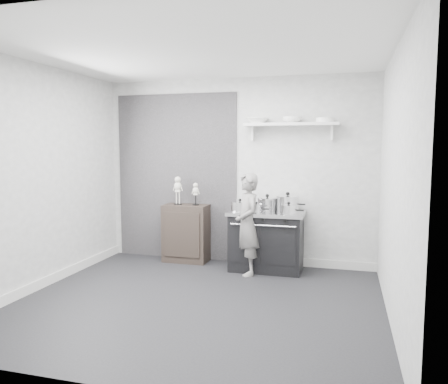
# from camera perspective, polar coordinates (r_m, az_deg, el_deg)

# --- Properties ---
(ground) EXTENTS (4.00, 4.00, 0.00)m
(ground) POSITION_cam_1_polar(r_m,az_deg,el_deg) (4.99, -3.53, -14.15)
(ground) COLOR black
(ground) RESTS_ON ground
(room_shell) EXTENTS (4.02, 3.62, 2.71)m
(room_shell) POSITION_cam_1_polar(r_m,az_deg,el_deg) (4.86, -4.07, 5.04)
(room_shell) COLOR #A0A09E
(room_shell) RESTS_ON ground
(wall_shelf) EXTENTS (1.30, 0.26, 0.24)m
(wall_shelf) POSITION_cam_1_polar(r_m,az_deg,el_deg) (6.15, 8.74, 8.63)
(wall_shelf) COLOR silver
(wall_shelf) RESTS_ON room_shell
(stove) EXTENTS (1.03, 0.64, 0.83)m
(stove) POSITION_cam_1_polar(r_m,az_deg,el_deg) (6.13, 5.58, -6.29)
(stove) COLOR black
(stove) RESTS_ON ground
(side_cabinet) EXTENTS (0.66, 0.38, 0.85)m
(side_cabinet) POSITION_cam_1_polar(r_m,az_deg,el_deg) (6.57, -4.93, -5.35)
(side_cabinet) COLOR black
(side_cabinet) RESTS_ON ground
(child) EXTENTS (0.54, 0.60, 1.37)m
(child) POSITION_cam_1_polar(r_m,az_deg,el_deg) (5.84, 3.07, -4.21)
(child) COLOR slate
(child) RESTS_ON ground
(pot_front_left) EXTENTS (0.33, 0.25, 0.18)m
(pot_front_left) POSITION_cam_1_polar(r_m,az_deg,el_deg) (6.01, 2.10, -1.88)
(pot_front_left) COLOR silver
(pot_front_left) RESTS_ON stove
(pot_back_left) EXTENTS (0.38, 0.29, 0.22)m
(pot_back_left) POSITION_cam_1_polar(r_m,az_deg,el_deg) (6.18, 5.67, -1.50)
(pot_back_left) COLOR silver
(pot_back_left) RESTS_ON stove
(pot_back_right) EXTENTS (0.40, 0.32, 0.26)m
(pot_back_right) POSITION_cam_1_polar(r_m,az_deg,el_deg) (6.10, 8.31, -1.46)
(pot_back_right) COLOR silver
(pot_back_right) RESTS_ON stove
(pot_front_right) EXTENTS (0.31, 0.23, 0.16)m
(pot_front_right) POSITION_cam_1_polar(r_m,az_deg,el_deg) (5.82, 8.44, -2.24)
(pot_front_right) COLOR silver
(pot_front_right) RESTS_ON stove
(pot_front_center) EXTENTS (0.25, 0.16, 0.15)m
(pot_front_center) POSITION_cam_1_polar(r_m,az_deg,el_deg) (5.91, 4.28, -2.10)
(pot_front_center) COLOR silver
(pot_front_center) RESTS_ON stove
(skeleton_full) EXTENTS (0.14, 0.09, 0.48)m
(skeleton_full) POSITION_cam_1_polar(r_m,az_deg,el_deg) (6.52, -6.05, 0.48)
(skeleton_full) COLOR beige
(skeleton_full) RESTS_ON side_cabinet
(skeleton_torso) EXTENTS (0.11, 0.07, 0.38)m
(skeleton_torso) POSITION_cam_1_polar(r_m,az_deg,el_deg) (6.43, -3.73, -0.04)
(skeleton_torso) COLOR beige
(skeleton_torso) RESTS_ON side_cabinet
(bowl_large) EXTENTS (0.31, 0.31, 0.08)m
(bowl_large) POSITION_cam_1_polar(r_m,az_deg,el_deg) (6.22, 4.41, 9.29)
(bowl_large) COLOR white
(bowl_large) RESTS_ON wall_shelf
(bowl_small) EXTENTS (0.26, 0.26, 0.08)m
(bowl_small) POSITION_cam_1_polar(r_m,az_deg,el_deg) (6.15, 8.90, 9.30)
(bowl_small) COLOR white
(bowl_small) RESTS_ON wall_shelf
(plate_stack) EXTENTS (0.24, 0.24, 0.06)m
(plate_stack) POSITION_cam_1_polar(r_m,az_deg,el_deg) (6.11, 13.04, 9.15)
(plate_stack) COLOR white
(plate_stack) RESTS_ON wall_shelf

